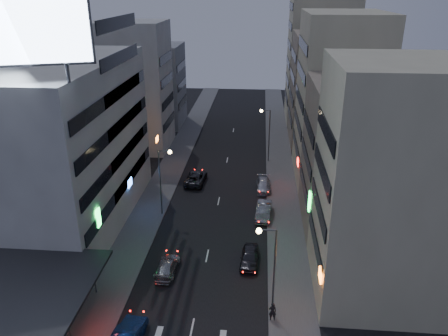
# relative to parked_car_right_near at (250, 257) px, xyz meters

# --- Properties ---
(sidewalk_left) EXTENTS (4.00, 120.00, 0.12)m
(sidewalk_left) POSITION_rel_parked_car_right_near_xyz_m (-12.26, 16.97, -0.67)
(sidewalk_left) COLOR #4C4C4F
(sidewalk_left) RESTS_ON ground
(sidewalk_right) EXTENTS (4.00, 120.00, 0.12)m
(sidewalk_right) POSITION_rel_parked_car_right_near_xyz_m (3.74, 16.97, -0.67)
(sidewalk_right) COLOR #4C4C4F
(sidewalk_right) RESTS_ON ground
(food_court) EXTENTS (11.00, 13.00, 3.88)m
(food_court) POSITION_rel_parked_car_right_near_xyz_m (-18.16, -11.03, 1.25)
(food_court) COLOR beige
(food_court) RESTS_ON ground
(white_building) EXTENTS (14.00, 24.00, 18.00)m
(white_building) POSITION_rel_parked_car_right_near_xyz_m (-21.26, 6.97, 8.27)
(white_building) COLOR silver
(white_building) RESTS_ON ground
(shophouse_near) EXTENTS (10.00, 11.00, 20.00)m
(shophouse_near) POSITION_rel_parked_car_right_near_xyz_m (10.74, -2.53, 9.27)
(shophouse_near) COLOR beige
(shophouse_near) RESTS_ON ground
(shophouse_mid) EXTENTS (11.00, 12.00, 16.00)m
(shophouse_mid) POSITION_rel_parked_car_right_near_xyz_m (11.24, 8.97, 7.27)
(shophouse_mid) COLOR gray
(shophouse_mid) RESTS_ON ground
(shophouse_far) EXTENTS (10.00, 14.00, 22.00)m
(shophouse_far) POSITION_rel_parked_car_right_near_xyz_m (10.74, 21.97, 10.27)
(shophouse_far) COLOR beige
(shophouse_far) RESTS_ON ground
(far_left_a) EXTENTS (11.00, 10.00, 20.00)m
(far_left_a) POSITION_rel_parked_car_right_near_xyz_m (-19.76, 31.97, 9.27)
(far_left_a) COLOR silver
(far_left_a) RESTS_ON ground
(far_left_b) EXTENTS (12.00, 10.00, 15.00)m
(far_left_b) POSITION_rel_parked_car_right_near_xyz_m (-20.26, 44.97, 6.77)
(far_left_b) COLOR gray
(far_left_b) RESTS_ON ground
(far_right_a) EXTENTS (11.00, 12.00, 18.00)m
(far_right_a) POSITION_rel_parked_car_right_near_xyz_m (11.24, 36.97, 8.27)
(far_right_a) COLOR gray
(far_right_a) RESTS_ON ground
(far_right_b) EXTENTS (12.00, 12.00, 24.00)m
(far_right_b) POSITION_rel_parked_car_right_near_xyz_m (11.74, 50.97, 11.27)
(far_right_b) COLOR beige
(far_right_b) RESTS_ON ground
(billboard) EXTENTS (9.52, 3.75, 6.20)m
(billboard) POSITION_rel_parked_car_right_near_xyz_m (-17.25, -3.06, 20.93)
(billboard) COLOR #595B60
(billboard) RESTS_ON white_building
(street_lamp_right_near) EXTENTS (1.60, 0.44, 8.02)m
(street_lamp_right_near) POSITION_rel_parked_car_right_near_xyz_m (1.64, -7.03, 4.63)
(street_lamp_right_near) COLOR #595B60
(street_lamp_right_near) RESTS_ON sidewalk_right
(street_lamp_left) EXTENTS (1.60, 0.44, 8.02)m
(street_lamp_left) POSITION_rel_parked_car_right_near_xyz_m (-10.17, 8.97, 4.63)
(street_lamp_left) COLOR #595B60
(street_lamp_left) RESTS_ON sidewalk_left
(street_lamp_right_far) EXTENTS (1.60, 0.44, 8.02)m
(street_lamp_right_far) POSITION_rel_parked_car_right_near_xyz_m (1.64, 26.97, 4.63)
(street_lamp_right_far) COLOR #595B60
(street_lamp_right_far) RESTS_ON sidewalk_right
(parked_car_right_near) EXTENTS (1.95, 4.38, 1.47)m
(parked_car_right_near) POSITION_rel_parked_car_right_near_xyz_m (0.00, 0.00, 0.00)
(parked_car_right_near) COLOR #2C2B31
(parked_car_right_near) RESTS_ON ground
(parked_car_right_mid) EXTENTS (2.06, 4.86, 1.56)m
(parked_car_right_mid) POSITION_rel_parked_car_right_near_xyz_m (1.34, 9.43, 0.05)
(parked_car_right_mid) COLOR gray
(parked_car_right_mid) RESTS_ON ground
(parked_car_left) EXTENTS (2.81, 5.54, 1.50)m
(parked_car_left) POSITION_rel_parked_car_right_near_xyz_m (-7.87, 18.16, 0.02)
(parked_car_left) COLOR #25252A
(parked_car_left) RESTS_ON ground
(parked_car_right_far) EXTENTS (2.05, 4.67, 1.34)m
(parked_car_right_far) POSITION_rel_parked_car_right_near_xyz_m (1.34, 16.76, -0.06)
(parked_car_right_far) COLOR #ACAEB5
(parked_car_right_far) RESTS_ON ground
(road_car_silver) EXTENTS (2.04, 4.62, 1.32)m
(road_car_silver) POSITION_rel_parked_car_right_near_xyz_m (-7.65, -2.02, -0.07)
(road_car_silver) COLOR #94989B
(road_car_silver) RESTS_ON ground
(person) EXTENTS (0.63, 0.44, 1.65)m
(person) POSITION_rel_parked_car_right_near_xyz_m (2.04, -7.68, 0.21)
(person) COLOR black
(person) RESTS_ON sidewalk_right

